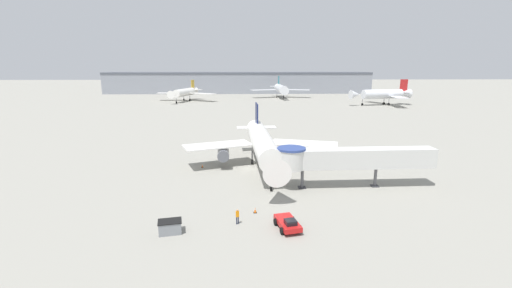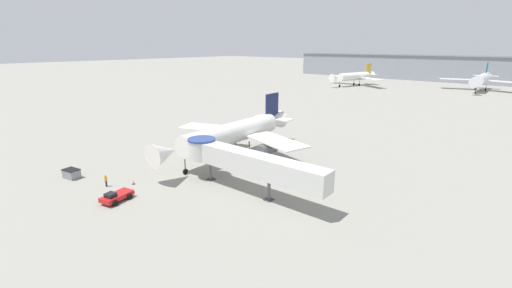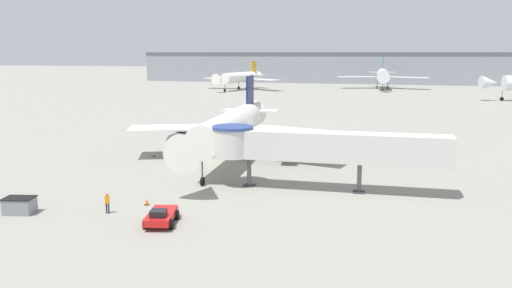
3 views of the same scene
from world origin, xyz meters
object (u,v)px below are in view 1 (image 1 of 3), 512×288
traffic_cone_port_wing (202,166)px  background_jet_red_tail (383,94)px  main_airplane (263,144)px  background_jet_teal_tail (281,89)px  pushback_tug_red (288,223)px  background_jet_gold_tail (185,92)px  traffic_cone_near_nose (255,210)px  ground_crew_marshaller (237,215)px  jet_bridge (346,158)px  service_container_gray (170,227)px

traffic_cone_port_wing → background_jet_red_tail: size_ratio=0.02×
main_airplane → background_jet_teal_tail: size_ratio=0.94×
pushback_tug_red → main_airplane: bearing=81.2°
pushback_tug_red → background_jet_gold_tail: 144.99m
traffic_cone_near_nose → main_airplane: bearing=84.5°
traffic_cone_near_nose → ground_crew_marshaller: size_ratio=0.38×
traffic_cone_port_wing → background_jet_teal_tail: background_jet_teal_tail is taller
jet_bridge → background_jet_teal_tail: bearing=86.2°
traffic_cone_port_wing → traffic_cone_near_nose: traffic_cone_near_nose is taller
main_airplane → ground_crew_marshaller: (-3.92, -22.06, -3.23)m
pushback_tug_red → traffic_cone_port_wing: 26.72m
background_jet_teal_tail → background_jet_red_tail: size_ratio=1.13×
service_container_gray → background_jet_gold_tail: 142.95m
traffic_cone_near_nose → background_jet_gold_tail: 139.95m
ground_crew_marshaller → pushback_tug_red: bearing=-31.1°
main_airplane → traffic_cone_port_wing: 11.35m
service_container_gray → traffic_cone_port_wing: bearing=88.9°
jet_bridge → traffic_cone_near_nose: jet_bridge is taller
pushback_tug_red → service_container_gray: 12.74m
background_jet_gold_tail → pushback_tug_red: bearing=-61.1°
jet_bridge → background_jet_red_tail: (48.36, 107.44, 0.62)m
main_airplane → ground_crew_marshaller: size_ratio=17.64×
ground_crew_marshaller → background_jet_red_tail: size_ratio=0.06×
jet_bridge → traffic_cone_near_nose: (-13.48, -8.73, -4.09)m
main_airplane → pushback_tug_red: (1.63, -23.43, -3.59)m
service_container_gray → background_jet_red_tail: bearing=59.6°
service_container_gray → background_jet_gold_tail: size_ratio=0.09×
jet_bridge → background_jet_teal_tail: 144.43m
ground_crew_marshaller → background_jet_gold_tail: background_jet_gold_tail is taller
traffic_cone_near_nose → background_jet_teal_tail: background_jet_teal_tail is taller
background_jet_red_tail → traffic_cone_near_nose: bearing=-39.6°
background_jet_teal_tail → pushback_tug_red: bearing=-96.8°
main_airplane → jet_bridge: bearing=-44.8°
service_container_gray → ground_crew_marshaller: (7.17, 1.88, 0.35)m
main_airplane → traffic_cone_near_nose: size_ratio=46.08×
service_container_gray → ground_crew_marshaller: bearing=14.7°
ground_crew_marshaller → background_jet_teal_tail: size_ratio=0.05×
pushback_tug_red → ground_crew_marshaller: 5.73m
jet_bridge → pushback_tug_red: jet_bridge is taller
main_airplane → traffic_cone_port_wing: size_ratio=50.49×
main_airplane → background_jet_red_tail: 114.14m
ground_crew_marshaller → service_container_gray: bearing=177.5°
main_airplane → background_jet_gold_tail: background_jet_gold_tail is taller
jet_bridge → ground_crew_marshaller: bearing=-144.8°
main_airplane → traffic_cone_near_nose: 19.56m
main_airplane → ground_crew_marshaller: main_airplane is taller
traffic_cone_port_wing → jet_bridge: bearing=-25.6°
service_container_gray → background_jet_gold_tail: background_jet_gold_tail is taller
traffic_cone_near_nose → ground_crew_marshaller: ground_crew_marshaller is taller
jet_bridge → service_container_gray: (-22.74, -13.59, -3.73)m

